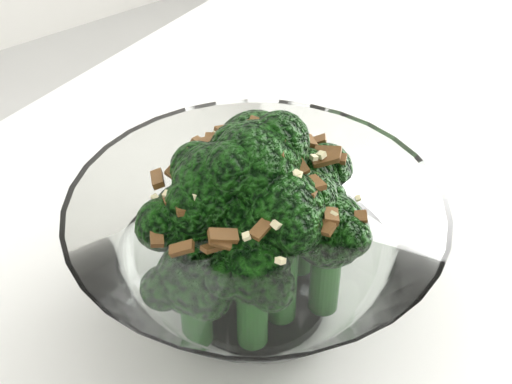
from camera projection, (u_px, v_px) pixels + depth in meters
table at (382, 362)px, 0.59m from camera, size 1.38×1.12×0.75m
broccoli_dish at (255, 242)px, 0.51m from camera, size 0.24×0.24×0.15m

